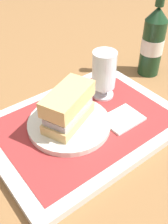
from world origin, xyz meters
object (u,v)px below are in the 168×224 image
plate (69,124)px  sandwich (69,106)px  beer_bottle (153,41)px  beer_glass (104,72)px

plate → sandwich: sandwich is taller
sandwich → plate: bearing=-180.0°
plate → beer_bottle: (0.35, 0.07, 0.08)m
plate → beer_glass: 0.16m
plate → beer_glass: (0.14, 0.04, 0.06)m
sandwich → beer_bottle: 0.35m
sandwich → beer_glass: size_ratio=1.16×
beer_bottle → beer_glass: bearing=-172.9°
plate → sandwich: 0.05m
sandwich → beer_bottle: size_ratio=0.54×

